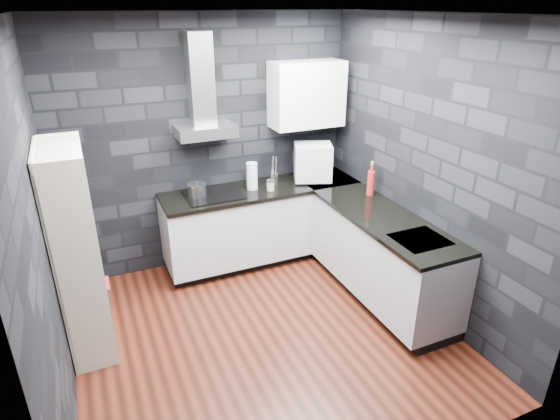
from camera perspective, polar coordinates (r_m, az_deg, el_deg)
ground at (r=4.41m, az=-1.86°, el=-14.98°), size 3.20×3.20×0.00m
ceiling at (r=3.42m, az=-2.51°, el=22.80°), size 3.20×3.20×0.00m
wall_back at (r=5.17m, az=-8.93°, el=7.78°), size 3.20×0.05×2.70m
wall_front at (r=2.46m, az=12.47°, el=-12.01°), size 3.20×0.05×2.70m
wall_left at (r=3.51m, az=-27.63°, el=-2.83°), size 0.05×3.20×2.70m
wall_right at (r=4.52m, az=17.39°, el=4.59°), size 0.05×3.20×2.70m
toekick_back at (r=5.57m, az=-2.30°, el=-5.27°), size 2.18×0.50×0.10m
toekick_right at (r=4.99m, az=12.28°, el=-9.62°), size 0.50×1.78×0.10m
counter_back_cab at (r=5.33m, az=-2.22°, el=-1.43°), size 2.20×0.60×0.76m
counter_right_cab at (r=4.75m, az=12.33°, el=-5.42°), size 0.60×1.80×0.76m
counter_back_top at (r=5.17m, az=-2.25°, el=2.53°), size 2.20×0.62×0.04m
counter_right_top at (r=4.57m, az=12.67°, el=-1.07°), size 0.62×1.80×0.04m
counter_corner_top at (r=5.50m, az=5.49°, el=3.79°), size 0.62×0.62×0.04m
hood_body at (r=4.92m, az=-9.03°, el=9.48°), size 0.60×0.34×0.12m
hood_chimney at (r=4.89m, az=-9.66°, el=15.45°), size 0.24×0.20×0.90m
upper_cabinet at (r=5.26m, az=3.28°, el=13.90°), size 0.80×0.35×0.70m
cooktop at (r=5.01m, az=-8.15°, el=1.89°), size 0.58×0.50×0.01m
sink_rim at (r=4.22m, az=16.72°, el=-3.49°), size 0.44×0.40×0.01m
pot at (r=4.97m, az=-10.07°, el=2.38°), size 0.21×0.21×0.11m
glass_vase at (r=5.08m, az=-3.44°, el=4.16°), size 0.14×0.14×0.30m
storage_jar at (r=5.07m, az=-1.15°, el=2.96°), size 0.09×0.09×0.10m
utensil_crock at (r=5.26m, az=-0.75°, el=3.89°), size 0.10×0.10×0.12m
appliance_garage at (r=5.30m, az=4.02°, el=5.86°), size 0.50×0.44×0.41m
red_bottle at (r=5.01m, az=11.00°, el=3.23°), size 0.09×0.09×0.26m
bookshelf at (r=4.18m, az=-23.47°, el=-4.76°), size 0.55×0.86×1.80m
fruit_bowl at (r=4.07m, az=-23.50°, el=-4.94°), size 0.27×0.27×0.06m
book_red at (r=4.47m, az=-22.67°, el=-7.55°), size 0.19×0.03×0.25m
book_second at (r=4.45m, az=-23.31°, el=-7.49°), size 0.15×0.09×0.22m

